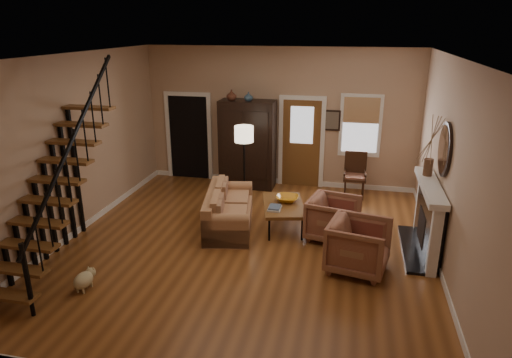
% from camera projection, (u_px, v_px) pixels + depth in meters
% --- Properties ---
extents(room, '(7.00, 7.33, 3.30)m').
position_uv_depth(room, '(246.00, 140.00, 9.40)').
color(room, brown).
rests_on(room, ground).
extents(staircase, '(0.94, 2.80, 3.20)m').
position_uv_depth(staircase, '(50.00, 173.00, 7.01)').
color(staircase, brown).
rests_on(staircase, ground).
extents(fireplace, '(0.33, 1.95, 2.30)m').
position_uv_depth(fireplace, '(431.00, 212.00, 7.77)').
color(fireplace, black).
rests_on(fireplace, ground).
extents(armoire, '(1.30, 0.60, 2.10)m').
position_uv_depth(armoire, '(248.00, 144.00, 10.88)').
color(armoire, black).
rests_on(armoire, ground).
extents(vase_a, '(0.24, 0.24, 0.25)m').
position_uv_depth(vase_a, '(232.00, 95.00, 10.48)').
color(vase_a, '#4C2619').
rests_on(vase_a, armoire).
extents(vase_b, '(0.20, 0.20, 0.21)m').
position_uv_depth(vase_b, '(248.00, 96.00, 10.41)').
color(vase_b, '#334C60').
rests_on(vase_b, armoire).
extents(sofa, '(1.19, 2.06, 0.72)m').
position_uv_depth(sofa, '(229.00, 209.00, 8.86)').
color(sofa, '#A5724B').
rests_on(sofa, ground).
extents(coffee_table, '(1.04, 1.43, 0.50)m').
position_uv_depth(coffee_table, '(283.00, 216.00, 8.85)').
color(coffee_table, brown).
rests_on(coffee_table, ground).
extents(bowl, '(0.44, 0.44, 0.11)m').
position_uv_depth(bowl, '(287.00, 199.00, 8.88)').
color(bowl, orange).
rests_on(bowl, coffee_table).
extents(books, '(0.24, 0.32, 0.06)m').
position_uv_depth(books, '(275.00, 208.00, 8.51)').
color(books, beige).
rests_on(books, coffee_table).
extents(armchair_left, '(1.10, 1.07, 0.85)m').
position_uv_depth(armchair_left, '(359.00, 246.00, 7.26)').
color(armchair_left, brown).
rests_on(armchair_left, ground).
extents(armchair_right, '(1.05, 1.03, 0.80)m').
position_uv_depth(armchair_right, '(333.00, 219.00, 8.34)').
color(armchair_right, brown).
rests_on(armchair_right, ground).
extents(floor_lamp, '(0.46, 0.46, 1.76)m').
position_uv_depth(floor_lamp, '(244.00, 166.00, 9.79)').
color(floor_lamp, black).
rests_on(floor_lamp, ground).
extents(side_chair, '(0.54, 0.54, 1.02)m').
position_uv_depth(side_chair, '(355.00, 175.00, 10.36)').
color(side_chair, '#351E10').
rests_on(side_chair, ground).
extents(dog, '(0.26, 0.41, 0.29)m').
position_uv_depth(dog, '(84.00, 281.00, 6.79)').
color(dog, beige).
rests_on(dog, ground).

